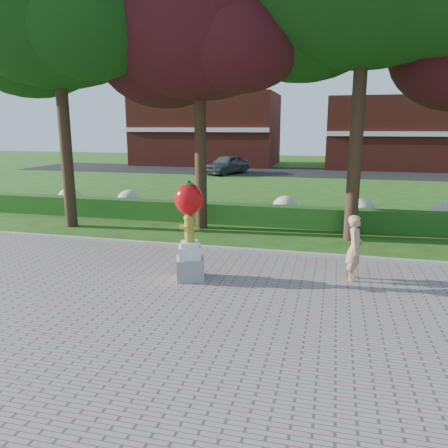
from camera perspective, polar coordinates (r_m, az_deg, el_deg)
name	(u,v)px	position (r m, az deg, el deg)	size (l,w,h in m)	color
ground	(207,286)	(10.80, -2.17, -8.06)	(100.00, 100.00, 0.00)	#254A12
walkway	(136,372)	(7.42, -11.38, -18.41)	(40.00, 14.00, 0.04)	gray
curb	(235,250)	(13.54, 1.41, -3.41)	(40.00, 0.18, 0.15)	#ADADA5
lawn_hedge	(257,215)	(17.27, 4.37, 1.19)	(24.00, 0.70, 0.80)	#123F12
hydrangea_row	(275,207)	(18.13, 6.71, 2.17)	(20.10, 1.10, 0.99)	#C1C395
street	(300,172)	(37.99, 9.89, 6.70)	(50.00, 8.00, 0.02)	black
building_left	(207,130)	(45.55, -2.24, 12.23)	(14.00, 8.00, 7.00)	maroon
building_right	(394,133)	(43.99, 21.33, 10.99)	(12.00, 8.00, 6.40)	maroon
tree_far_left	(54,7)	(18.31, -21.36, 24.93)	(9.00, 7.68, 11.66)	black
tree_mid_left	(197,25)	(16.90, -3.53, 24.51)	(8.25, 7.04, 10.69)	black
hydrant_sculpture	(189,228)	(10.83, -4.55, -0.48)	(0.87, 0.87, 2.50)	gray
woman	(355,248)	(11.32, 16.70, -3.01)	(0.60, 0.40, 1.65)	tan
parked_car	(227,164)	(35.85, 0.39, 7.81)	(1.84, 4.57, 1.56)	#45494E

